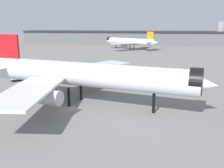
{
  "coord_description": "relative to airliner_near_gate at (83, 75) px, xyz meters",
  "views": [
    {
      "loc": [
        14.1,
        -56.79,
        20.16
      ],
      "look_at": [
        9.73,
        1.67,
        5.91
      ],
      "focal_mm": 40.28,
      "sensor_mm": 36.0,
      "label": 1
    }
  ],
  "objects": [
    {
      "name": "airliner_far_taxiway",
      "position": [
        11.28,
        138.01,
        -1.37
      ],
      "size": [
        43.63,
        38.85,
        14.05
      ],
      "rotation": [
        0.0,
        0.0,
        2.52
      ],
      "color": "white",
      "rests_on": "ground"
    },
    {
      "name": "ground",
      "position": [
        -2.17,
        -4.06,
        -7.55
      ],
      "size": [
        900.0,
        900.0,
        0.0
      ],
      "primitive_type": "plane",
      "color": "slate"
    },
    {
      "name": "airliner_near_gate",
      "position": [
        0.0,
        0.0,
        0.0
      ],
      "size": [
        61.5,
        54.81,
        17.15
      ],
      "rotation": [
        0.0,
        0.0,
        -0.31
      ],
      "color": "silver",
      "rests_on": "ground"
    },
    {
      "name": "service_truck_front",
      "position": [
        -27.76,
        24.1,
        -5.96
      ],
      "size": [
        5.85,
        4.98,
        3.0
      ],
      "rotation": [
        0.0,
        0.0,
        3.74
      ],
      "color": "black",
      "rests_on": "ground"
    },
    {
      "name": "terminal_building",
      "position": [
        12.75,
        188.38,
        -1.02
      ],
      "size": [
        213.33,
        40.45,
        21.48
      ],
      "rotation": [
        0.0,
        0.0,
        -0.09
      ],
      "color": "slate",
      "rests_on": "ground"
    }
  ]
}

